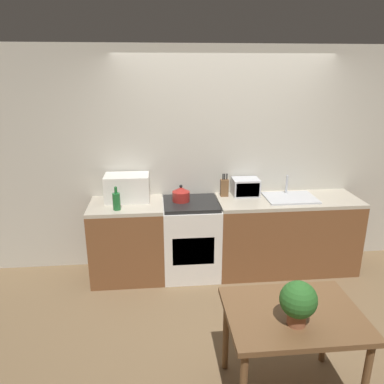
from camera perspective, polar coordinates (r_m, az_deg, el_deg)
name	(u,v)px	position (r m, az deg, el deg)	size (l,w,h in m)	color
ground_plane	(240,314)	(3.96, 7.35, -18.03)	(16.00, 16.00, 0.00)	brown
wall_back	(222,160)	(4.51, 4.66, 4.92)	(10.00, 0.06, 2.60)	beige
counter_left_run	(128,241)	(4.41, -9.73, -7.30)	(0.82, 0.62, 0.90)	brown
counter_right_run	(286,234)	(4.65, 14.07, -6.23)	(1.65, 0.62, 0.90)	brown
stove_range	(191,238)	(4.41, -0.17, -7.05)	(0.64, 0.62, 0.90)	silver
kettle	(181,194)	(4.25, -1.69, -0.34)	(0.20, 0.20, 0.19)	maroon
microwave	(127,188)	(4.31, -9.85, 0.65)	(0.50, 0.32, 0.30)	silver
bottle	(116,201)	(4.06, -11.44, -1.34)	(0.08, 0.08, 0.26)	#1E662D
knife_block	(225,187)	(4.42, 5.00, 0.69)	(0.09, 0.06, 0.27)	brown
toaster_oven	(246,187)	(4.47, 8.17, 0.74)	(0.31, 0.24, 0.21)	silver
sink_basin	(290,197)	(4.50, 14.73, -0.79)	(0.58, 0.43, 0.24)	silver
dining_table	(292,323)	(2.88, 15.06, -18.70)	(0.94, 0.72, 0.72)	brown
potted_plant	(298,301)	(2.62, 15.88, -15.70)	(0.25, 0.25, 0.31)	#9E5B3D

